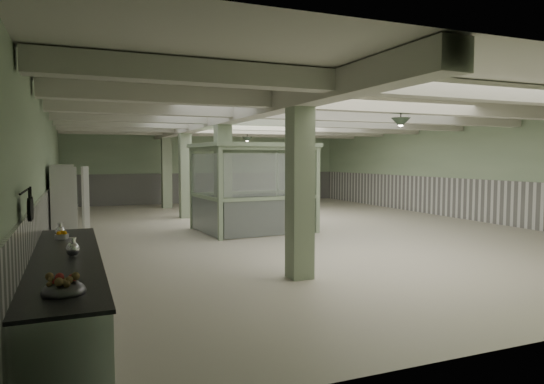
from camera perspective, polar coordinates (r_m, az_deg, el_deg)
name	(u,v)px	position (r m, az deg, el deg)	size (l,w,h in m)	color
floor	(289,228)	(15.65, 2.06, -4.28)	(20.00, 20.00, 0.00)	beige
ceiling	(290,116)	(15.54, 2.09, 8.97)	(14.00, 20.00, 0.02)	silver
wall_back	(209,167)	(24.94, -7.44, 2.91)	(14.00, 0.02, 3.60)	#A7C19A
wall_left	(49,175)	(14.13, -24.78, 1.81)	(0.02, 20.00, 3.60)	#A7C19A
wall_right	(460,170)	(19.45, 21.24, 2.39)	(0.02, 20.00, 3.60)	#A7C19A
wainscot_left	(51,215)	(14.20, -24.55, -2.42)	(0.05, 19.90, 1.50)	silver
wainscot_right	(459,198)	(19.48, 21.11, -0.69)	(0.05, 19.90, 1.50)	silver
wainscot_back	(209,188)	(24.96, -7.41, 0.50)	(13.90, 0.05, 1.50)	silver
girder	(213,120)	(14.68, -6.94, 8.38)	(0.45, 19.90, 0.40)	beige
beam_a	(467,91)	(9.26, 21.96, 10.99)	(13.90, 0.35, 0.32)	beige
beam_b	(382,105)	(11.18, 12.86, 9.92)	(13.90, 0.35, 0.32)	beige
beam_c	(328,115)	(13.30, 6.58, 9.02)	(13.90, 0.35, 0.32)	beige
beam_d	(290,121)	(15.53, 2.09, 8.31)	(13.90, 0.35, 0.32)	beige
beam_e	(261,126)	(17.83, -1.25, 7.75)	(13.90, 0.35, 0.32)	beige
beam_f	(240,130)	(20.18, -3.82, 7.30)	(13.90, 0.35, 0.32)	beige
beam_g	(223,133)	(22.56, -5.84, 6.94)	(13.90, 0.35, 0.32)	beige
column_a	(300,182)	(9.00, 3.30, 1.15)	(0.42, 0.42, 3.60)	#90A282
column_b	(223,174)	(13.68, -5.78, 2.09)	(0.42, 0.42, 3.60)	#90A282
column_c	(185,170)	(18.53, -10.17, 2.53)	(0.42, 0.42, 3.60)	#90A282
column_d	(166,168)	(22.45, -12.31, 2.74)	(0.42, 0.42, 3.60)	#90A282
hook_rail	(25,191)	(6.55, -27.05, 0.11)	(0.02, 0.02, 1.20)	black
pendant_front	(401,123)	(11.44, 14.90, 7.88)	(0.44, 0.44, 0.22)	#324333
pendant_mid	(297,134)	(16.17, 2.97, 6.82)	(0.44, 0.44, 0.22)	#324333
pendant_back	(247,140)	(20.80, -2.94, 6.18)	(0.44, 0.44, 0.22)	#324333
prep_counter	(65,289)	(7.33, -23.22, -10.41)	(0.95, 5.43, 0.91)	silver
pitcher_near	(60,230)	(9.06, -23.66, -4.12)	(0.16, 0.19, 0.24)	silver
pitcher_far	(73,247)	(7.19, -22.40, -6.03)	(0.18, 0.20, 0.26)	silver
veg_colander	(64,285)	(5.27, -23.32, -10.03)	(0.42, 0.42, 0.19)	#424147
orange_bowl	(62,237)	(8.79, -23.49, -4.88)	(0.22, 0.22, 0.08)	#B2B2B7
skillet_near	(30,210)	(6.46, -26.62, -1.88)	(0.28, 0.28, 0.04)	black
skillet_far	(31,208)	(6.67, -26.48, -1.71)	(0.29, 0.29, 0.04)	black
walkin_cooler	(65,208)	(13.55, -23.20, -1.71)	(0.79, 2.13, 1.95)	silver
guard_booth	(253,172)	(14.99, -2.29, 2.32)	(3.54, 3.06, 2.70)	#8DA281
filing_cabinet	(295,209)	(16.19, 2.70, -1.97)	(0.37, 0.53, 1.14)	#595C4C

